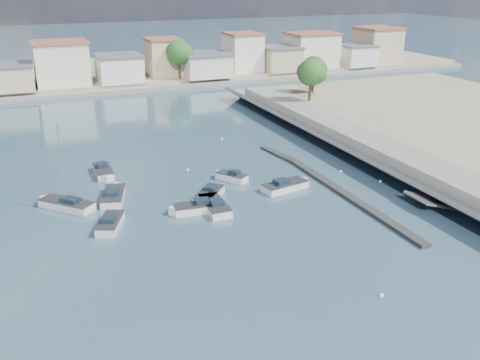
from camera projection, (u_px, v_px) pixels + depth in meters
The scene contains 17 objects.
ground at pixel (193, 130), 79.90m from camera, with size 400.00×400.00×0.00m, color #2A4454.
seawall_walkway at pixel (413, 164), 62.88m from camera, with size 5.00×90.00×1.80m, color slate.
breakwater at pixel (329, 184), 58.74m from camera, with size 2.00×31.02×0.35m.
far_shore_land at pixel (125, 71), 124.51m from camera, with size 160.00×40.00×1.40m, color gray.
far_shore_quay at pixel (146, 89), 106.50m from camera, with size 160.00×2.50×0.80m, color slate.
far_town at pixel (187, 59), 113.79m from camera, with size 113.01×12.80×8.35m.
shore_trees at pixel (189, 59), 104.89m from camera, with size 74.56×38.32×7.92m.
motorboat_a at pixel (214, 205), 52.87m from camera, with size 2.23×5.79×1.48m.
motorboat_b at pixel (111, 223), 49.18m from camera, with size 3.37×4.90×1.48m.
motorboat_c at pixel (195, 208), 52.16m from camera, with size 5.30×2.23×1.48m.
motorboat_d at pixel (208, 196), 55.05m from camera, with size 4.38×4.67×1.48m.
motorboat_e at pixel (114, 195), 55.24m from camera, with size 3.41×5.84×1.48m.
motorboat_f at pixel (230, 177), 60.28m from camera, with size 3.24×3.81×1.48m.
motorboat_g at pixel (104, 172), 61.66m from camera, with size 1.93×5.38×1.48m.
motorboat_h at pixel (287, 186), 57.71m from camera, with size 5.80×2.98×1.48m.
sailboat at pixel (65, 204), 53.02m from camera, with size 5.36×5.45×9.00m.
mooring_buoys at pixel (318, 189), 57.80m from camera, with size 19.34×41.65×0.34m.
Camera 1 is at (-22.97, -34.10, 21.72)m, focal length 40.00 mm.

